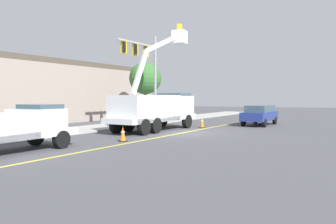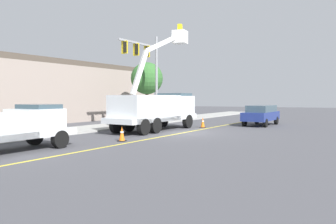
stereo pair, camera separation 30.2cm
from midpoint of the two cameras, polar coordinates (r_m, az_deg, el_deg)
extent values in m
plane|color=#47474C|center=(22.35, 2.96, -3.58)|extent=(120.00, 120.00, 0.00)
cube|color=#9E9E99|center=(26.51, -10.41, -2.51)|extent=(59.81, 13.12, 0.12)
cube|color=yellow|center=(22.35, 2.96, -3.57)|extent=(49.39, 8.13, 0.01)
cube|color=silver|center=(23.81, -2.00, -1.02)|extent=(8.49, 3.77, 0.36)
cube|color=silver|center=(25.98, 1.28, 0.98)|extent=(2.97, 2.74, 1.60)
cube|color=#384C56|center=(26.14, 1.51, 2.53)|extent=(2.12, 2.36, 0.64)
cube|color=silver|center=(22.98, -3.39, 0.64)|extent=(5.58, 3.30, 1.80)
cube|color=white|center=(22.08, -4.51, 6.77)|extent=(1.22, 0.95, 2.98)
cube|color=white|center=(23.26, -0.38, 11.77)|extent=(2.52, 1.82, 1.56)
cube|color=white|center=(24.09, 2.41, 12.66)|extent=(0.90, 0.90, 0.90)
cube|color=yellow|center=(24.21, 2.42, 14.06)|extent=(0.36, 0.24, 0.60)
cylinder|color=black|center=(26.84, -0.51, -1.42)|extent=(1.08, 0.50, 1.04)
cylinder|color=black|center=(25.69, 3.71, -1.61)|extent=(1.08, 0.50, 1.04)
cylinder|color=black|center=(23.33, -6.33, -2.05)|extent=(1.08, 0.50, 1.04)
cylinder|color=black|center=(21.99, -1.75, -2.32)|extent=(1.08, 0.50, 1.04)
cylinder|color=black|center=(22.33, -8.44, -2.27)|extent=(1.08, 0.50, 1.04)
cylinder|color=black|center=(20.93, -3.78, -2.57)|extent=(1.08, 0.50, 1.04)
cube|color=silver|center=(16.07, -24.72, -3.56)|extent=(5.86, 2.97, 0.30)
cube|color=silver|center=(16.72, -21.21, -1.37)|extent=(2.30, 2.23, 1.10)
cube|color=#384C56|center=(16.82, -20.69, 0.30)|extent=(1.61, 1.96, 0.56)
cylinder|color=black|center=(17.92, -21.36, -3.94)|extent=(0.88, 0.43, 0.84)
cylinder|color=black|center=(16.44, -17.46, -4.46)|extent=(0.88, 0.43, 0.84)
cube|color=navy|center=(29.22, 15.87, -0.66)|extent=(5.04, 2.64, 0.70)
cube|color=#384C56|center=(29.33, 15.97, 0.52)|extent=(3.68, 2.20, 0.60)
cylinder|color=black|center=(27.45, 16.60, -1.82)|extent=(0.71, 0.35, 0.68)
cylinder|color=black|center=(27.96, 13.23, -1.70)|extent=(0.71, 0.35, 0.68)
cylinder|color=black|center=(30.59, 18.27, -1.39)|extent=(0.71, 0.35, 0.68)
cylinder|color=black|center=(31.05, 15.21, -1.30)|extent=(0.71, 0.35, 0.68)
cube|color=black|center=(18.30, -7.41, -4.91)|extent=(0.40, 0.40, 0.04)
cone|color=orange|center=(18.25, -7.42, -3.66)|extent=(0.32, 0.32, 0.77)
cylinder|color=white|center=(18.24, -7.42, -3.42)|extent=(0.20, 0.20, 0.08)
cube|color=black|center=(26.24, 6.28, -2.62)|extent=(0.40, 0.40, 0.04)
cone|color=orange|center=(26.21, 6.29, -1.73)|extent=(0.32, 0.32, 0.78)
cylinder|color=white|center=(26.20, 6.29, -1.56)|extent=(0.20, 0.20, 0.08)
cylinder|color=gray|center=(30.28, -1.68, 5.45)|extent=(0.22, 0.22, 7.81)
cube|color=gray|center=(28.48, -4.69, 11.60)|extent=(5.15, 0.99, 0.16)
cube|color=gold|center=(29.29, -3.35, 10.27)|extent=(0.21, 0.57, 1.00)
cube|color=black|center=(29.23, -3.18, 10.29)|extent=(0.25, 0.35, 0.84)
cube|color=gold|center=(28.11, -5.15, 10.59)|extent=(0.21, 0.57, 1.00)
cube|color=black|center=(28.05, -4.98, 10.61)|extent=(0.25, 0.35, 0.84)
cube|color=gold|center=(26.96, -7.11, 10.92)|extent=(0.21, 0.57, 1.00)
cube|color=black|center=(26.90, -6.94, 10.94)|extent=(0.25, 0.35, 0.84)
cube|color=gray|center=(35.17, -20.93, 2.85)|extent=(27.86, 13.03, 5.32)
cube|color=#4C4238|center=(35.31, -21.01, 7.57)|extent=(27.86, 13.03, 0.50)
cylinder|color=brown|center=(33.97, -3.36, 1.20)|extent=(0.32, 0.32, 3.14)
sphere|color=#33662D|center=(34.02, -3.37, 5.76)|extent=(3.26, 3.26, 3.26)
camera|label=1|loc=(0.15, -89.61, 0.02)|focal=35.68mm
camera|label=2|loc=(0.15, 90.39, -0.02)|focal=35.68mm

